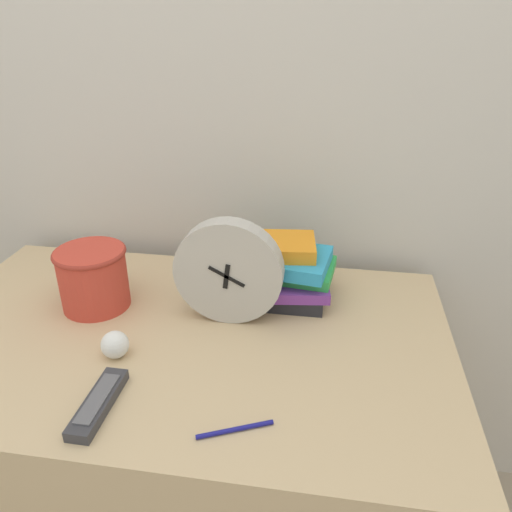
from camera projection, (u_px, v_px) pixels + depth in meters
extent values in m
cube|color=beige|center=(217.00, 71.00, 1.21)|extent=(6.00, 0.04, 2.40)
cube|color=tan|center=(190.00, 455.00, 1.22)|extent=(1.14, 0.70, 0.72)
cylinder|color=#B7B2A8|center=(229.00, 271.00, 1.05)|extent=(0.23, 0.04, 0.23)
cylinder|color=white|center=(228.00, 274.00, 1.04)|extent=(0.21, 0.01, 0.21)
cube|color=black|center=(227.00, 276.00, 1.03)|extent=(0.02, 0.01, 0.06)
cube|color=black|center=(227.00, 276.00, 1.03)|extent=(0.08, 0.01, 0.04)
cylinder|color=black|center=(227.00, 276.00, 1.03)|extent=(0.01, 0.01, 0.01)
cube|color=#232328|center=(278.00, 291.00, 1.18)|extent=(0.22, 0.15, 0.03)
cube|color=#7A3899|center=(280.00, 281.00, 1.16)|extent=(0.24, 0.20, 0.02)
cube|color=green|center=(285.00, 267.00, 1.17)|extent=(0.24, 0.16, 0.03)
cube|color=#2D9ED1|center=(279.00, 259.00, 1.15)|extent=(0.25, 0.18, 0.03)
cube|color=orange|center=(277.00, 246.00, 1.14)|extent=(0.19, 0.14, 0.03)
cylinder|color=#C63D2D|center=(93.00, 278.00, 1.12)|extent=(0.15, 0.15, 0.14)
torus|color=#9F3024|center=(89.00, 253.00, 1.09)|extent=(0.16, 0.16, 0.01)
cube|color=#333338|center=(98.00, 403.00, 0.85)|extent=(0.04, 0.16, 0.02)
cube|color=#59595E|center=(97.00, 398.00, 0.85)|extent=(0.03, 0.12, 0.00)
sphere|color=white|center=(115.00, 345.00, 0.97)|extent=(0.05, 0.05, 0.05)
cylinder|color=navy|center=(235.00, 429.00, 0.81)|extent=(0.12, 0.06, 0.01)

